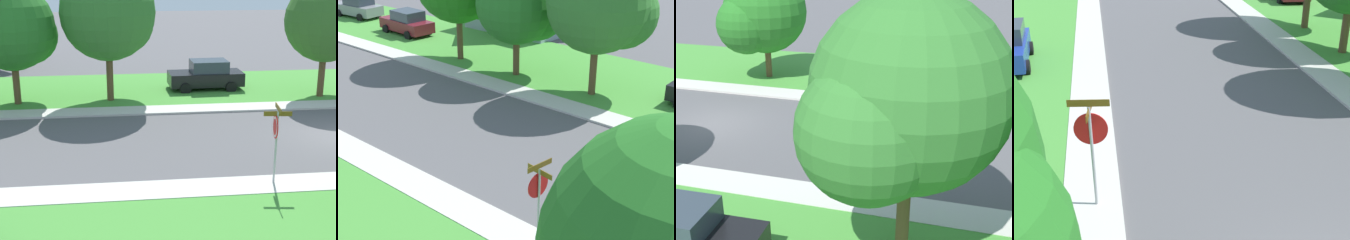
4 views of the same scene
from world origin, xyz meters
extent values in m
plane|color=#565456|center=(0.00, 0.00, 0.00)|extent=(120.00, 120.00, 0.00)
cube|color=beige|center=(4.70, 12.00, 0.05)|extent=(1.40, 56.00, 0.10)
cube|color=beige|center=(-4.70, 12.00, 0.05)|extent=(1.40, 56.00, 0.10)
cube|color=#479338|center=(-9.40, 12.00, 0.04)|extent=(8.00, 56.00, 0.08)
cylinder|color=#9E9EA3|center=(-4.59, 4.48, 1.30)|extent=(0.07, 0.07, 2.60)
cylinder|color=red|center=(-4.58, 4.53, 2.05)|extent=(0.76, 0.13, 0.76)
cylinder|color=white|center=(-4.58, 4.55, 2.05)|extent=(0.66, 0.09, 0.67)
cylinder|color=red|center=(-4.58, 4.55, 2.05)|extent=(0.54, 0.07, 0.55)
cube|color=brown|center=(-4.59, 4.48, 2.69)|extent=(0.91, 0.14, 0.16)
cube|color=brown|center=(-4.59, 4.48, 2.50)|extent=(0.14, 0.91, 0.16)
cylinder|color=black|center=(7.88, 5.60, 0.32)|extent=(0.26, 0.65, 0.64)
cylinder|color=brown|center=(6.85, 9.85, 1.49)|extent=(0.36, 0.36, 2.99)
sphere|color=#306F2A|center=(6.85, 9.85, 4.72)|extent=(4.96, 4.96, 4.96)
sphere|color=#306F2A|center=(7.96, 9.10, 4.10)|extent=(3.47, 3.47, 3.47)
cylinder|color=brown|center=(-7.34, -0.45, 1.15)|extent=(0.36, 0.36, 2.30)
sphere|color=#236A20|center=(-7.34, -0.45, 3.97)|extent=(4.77, 4.77, 4.77)
sphere|color=#236A20|center=(-6.27, -1.17, 3.37)|extent=(3.34, 3.34, 3.34)
camera|label=1|loc=(-19.66, 9.83, 7.15)|focal=53.88mm
camera|label=2|loc=(-14.38, -2.78, 9.49)|focal=54.73mm
camera|label=3|loc=(17.42, 11.15, 8.39)|focal=49.60mm
camera|label=4|loc=(-4.29, -5.47, 6.87)|focal=52.94mm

